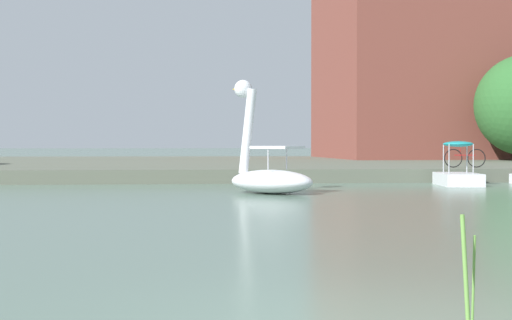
{
  "coord_description": "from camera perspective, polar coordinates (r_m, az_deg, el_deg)",
  "views": [
    {
      "loc": [
        -1.81,
        -5.92,
        1.54
      ],
      "look_at": [
        0.46,
        18.84,
        0.96
      ],
      "focal_mm": 53.6,
      "sensor_mm": 36.0,
      "label": 1
    }
  ],
  "objects": [
    {
      "name": "swan_boat",
      "position": [
        22.93,
        0.94,
        -0.92
      ],
      "size": [
        3.1,
        2.97,
        3.45
      ],
      "color": "white",
      "rests_on": "ground_plane"
    },
    {
      "name": "apartment_block",
      "position": [
        52.14,
        14.3,
        7.78
      ],
      "size": [
        16.66,
        12.72,
        13.82
      ],
      "primitive_type": "cube",
      "rotation": [
        0.0,
        0.0,
        0.06
      ],
      "color": "brown",
      "rests_on": "shore_bank_far"
    },
    {
      "name": "bicycle_parked",
      "position": [
        31.83,
        15.32,
        0.14
      ],
      "size": [
        1.7,
        0.11,
        0.77
      ],
      "color": "black",
      "rests_on": "shore_bank_far"
    },
    {
      "name": "pedal_boat_teal",
      "position": [
        28.21,
        14.84,
        -1.03
      ],
      "size": [
        1.55,
        2.47,
        1.58
      ],
      "color": "white",
      "rests_on": "ground_plane"
    },
    {
      "name": "shore_bank_far",
      "position": [
        42.16,
        -2.78,
        -0.41
      ],
      "size": [
        118.12,
        27.74,
        0.52
      ],
      "primitive_type": "cube",
      "color": "#5B6051",
      "rests_on": "ground_plane"
    }
  ]
}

